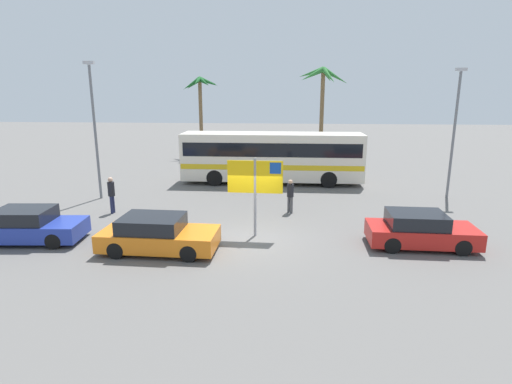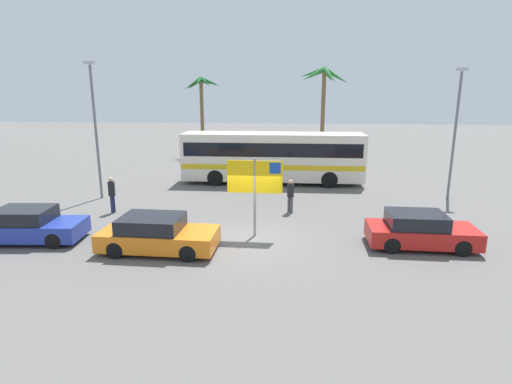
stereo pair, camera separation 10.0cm
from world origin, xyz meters
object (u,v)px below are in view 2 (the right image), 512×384
bus_front_coach (273,155)px  pedestrian_by_bus (290,193)px  ferry_sign (256,180)px  pedestrian_crossing_lot (112,192)px  car_orange (157,234)px  car_red (420,231)px  car_blue (30,225)px

bus_front_coach → pedestrian_by_bus: 6.76m
ferry_sign → pedestrian_crossing_lot: size_ratio=1.81×
car_orange → pedestrian_by_bus: (4.88, 5.28, 0.33)m
pedestrian_by_bus → pedestrian_crossing_lot: size_ratio=0.92×
ferry_sign → pedestrian_crossing_lot: ferry_sign is taller
car_red → pedestrian_by_bus: 6.36m
car_blue → pedestrian_crossing_lot: (1.62, 3.97, 0.42)m
pedestrian_crossing_lot → pedestrian_by_bus: bearing=8.6°
car_red → pedestrian_by_bus: bearing=141.5°
bus_front_coach → pedestrian_by_bus: size_ratio=6.90×
car_red → bus_front_coach: bearing=120.8°
bus_front_coach → car_orange: bus_front_coach is taller
ferry_sign → car_orange: bearing=-149.8°
car_blue → ferry_sign: bearing=4.3°
ferry_sign → car_red: ferry_sign is taller
pedestrian_by_bus → car_blue: bearing=158.0°
ferry_sign → pedestrian_by_bus: (1.39, 3.38, -1.36)m
pedestrian_by_bus → pedestrian_crossing_lot: 8.57m
bus_front_coach → ferry_sign: (-0.25, -9.99, 0.54)m
car_blue → pedestrian_by_bus: size_ratio=2.48×
bus_front_coach → car_orange: 12.52m
bus_front_coach → car_orange: size_ratio=2.64×
ferry_sign → car_orange: size_ratio=0.75×
car_orange → car_blue: bearing=175.3°
car_red → pedestrian_crossing_lot: size_ratio=2.26×
pedestrian_by_bus → car_red: bearing=-86.6°
car_red → car_orange: same height
bus_front_coach → car_blue: 14.51m
car_orange → pedestrian_crossing_lot: pedestrian_crossing_lot is taller
pedestrian_crossing_lot → ferry_sign: bearing=-16.6°
pedestrian_by_bus → pedestrian_crossing_lot: bearing=138.1°
car_blue → car_orange: size_ratio=0.95×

